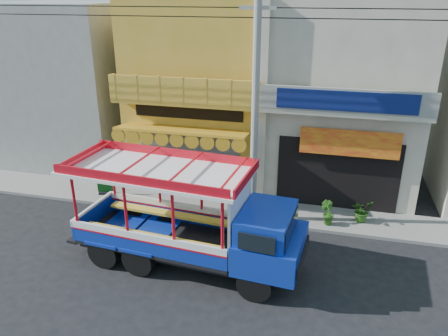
# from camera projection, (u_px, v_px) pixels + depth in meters

# --- Properties ---
(ground) EXTENTS (90.00, 90.00, 0.00)m
(ground) POSITION_uv_depth(u_px,v_px,m) (264.00, 275.00, 13.40)
(ground) COLOR black
(ground) RESTS_ON ground
(sidewalk) EXTENTS (30.00, 2.00, 0.12)m
(sidewalk) POSITION_uv_depth(u_px,v_px,m) (281.00, 213.00, 16.97)
(sidewalk) COLOR slate
(sidewalk) RESTS_ON ground
(shophouse_left) EXTENTS (6.00, 7.50, 8.24)m
(shophouse_left) POSITION_uv_depth(u_px,v_px,m) (209.00, 85.00, 19.89)
(shophouse_left) COLOR gold
(shophouse_left) RESTS_ON ground
(shophouse_right) EXTENTS (6.00, 6.75, 8.24)m
(shophouse_right) POSITION_uv_depth(u_px,v_px,m) (344.00, 92.00, 18.54)
(shophouse_right) COLOR #B3AC93
(shophouse_right) RESTS_ON ground
(party_pilaster) EXTENTS (0.35, 0.30, 8.00)m
(party_pilaster) POSITION_uv_depth(u_px,v_px,m) (262.00, 107.00, 16.46)
(party_pilaster) COLOR #B3AC93
(party_pilaster) RESTS_ON ground
(filler_building_left) EXTENTS (6.00, 6.00, 7.60)m
(filler_building_left) POSITION_uv_depth(u_px,v_px,m) (73.00, 84.00, 21.62)
(filler_building_left) COLOR gray
(filler_building_left) RESTS_ON ground
(utility_pole) EXTENTS (28.00, 0.26, 9.00)m
(utility_pole) POSITION_uv_depth(u_px,v_px,m) (260.00, 89.00, 14.65)
(utility_pole) COLOR gray
(utility_pole) RESTS_ON ground
(songthaew_truck) EXTENTS (7.49, 2.99, 3.41)m
(songthaew_truck) POSITION_uv_depth(u_px,v_px,m) (202.00, 221.00, 13.15)
(songthaew_truck) COLOR black
(songthaew_truck) RESTS_ON ground
(green_sign) EXTENTS (0.65, 0.39, 1.00)m
(green_sign) POSITION_uv_depth(u_px,v_px,m) (105.00, 185.00, 18.30)
(green_sign) COLOR black
(green_sign) RESTS_ON sidewalk
(potted_plant_a) EXTENTS (1.00, 1.01, 0.85)m
(potted_plant_a) POSITION_uv_depth(u_px,v_px,m) (362.00, 210.00, 16.15)
(potted_plant_a) COLOR #285518
(potted_plant_a) RESTS_ON sidewalk
(potted_plant_b) EXTENTS (0.63, 0.60, 0.90)m
(potted_plant_b) POSITION_uv_depth(u_px,v_px,m) (327.00, 213.00, 15.93)
(potted_plant_b) COLOR #285518
(potted_plant_b) RESTS_ON sidewalk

